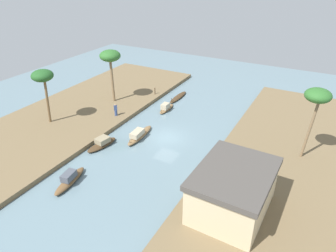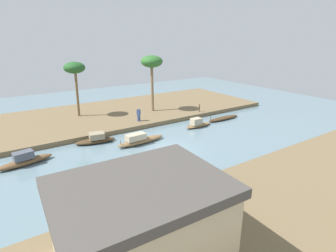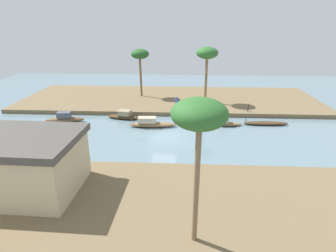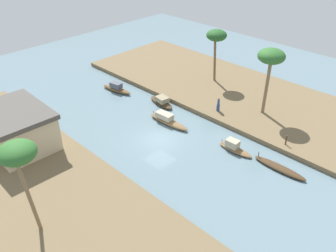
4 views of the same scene
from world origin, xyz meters
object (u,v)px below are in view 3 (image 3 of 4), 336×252
(sampan_with_tall_canopy, at_px, (225,122))
(sampan_with_red_awning, at_px, (265,123))
(sampan_midstream, at_px, (124,116))
(sampan_open_hull, at_px, (151,123))
(riverside_building, at_px, (22,163))
(palm_tree_left_near, at_px, (207,54))
(palm_tree_left_far, at_px, (140,55))
(person_on_near_bank, at_px, (177,103))
(mooring_post, at_px, (248,108))
(palm_tree_right_tall, at_px, (199,118))
(sampan_upstream_small, at_px, (65,118))

(sampan_with_tall_canopy, distance_m, sampan_with_red_awning, 4.59)
(sampan_midstream, bearing_deg, sampan_open_hull, 153.25)
(sampan_with_tall_canopy, distance_m, riverside_building, 20.36)
(palm_tree_left_near, xyz_separation_m, palm_tree_left_far, (9.01, -2.72, -0.46))
(person_on_near_bank, height_order, riverside_building, riverside_building)
(mooring_post, bearing_deg, person_on_near_bank, -4.63)
(sampan_with_red_awning, distance_m, palm_tree_right_tall, 21.47)
(sampan_with_red_awning, bearing_deg, palm_tree_right_tall, 64.66)
(sampan_with_tall_canopy, distance_m, sampan_upstream_small, 17.96)
(sampan_with_red_awning, distance_m, sampan_upstream_small, 22.52)
(sampan_upstream_small, xyz_separation_m, mooring_post, (-21.22, -3.51, 0.58))
(sampan_with_tall_canopy, xyz_separation_m, palm_tree_left_far, (10.64, -10.29, 5.93))
(person_on_near_bank, xyz_separation_m, palm_tree_right_tall, (-1.42, 22.45, 5.82))
(sampan_midstream, bearing_deg, sampan_upstream_small, 22.72)
(sampan_open_hull, relative_size, mooring_post, 5.14)
(sampan_midstream, relative_size, palm_tree_left_near, 0.55)
(person_on_near_bank, bearing_deg, sampan_upstream_small, -111.99)
(person_on_near_bank, xyz_separation_m, mooring_post, (-8.62, 0.70, -0.20))
(palm_tree_left_near, height_order, palm_tree_left_far, palm_tree_left_near)
(palm_tree_right_tall, height_order, riverside_building, palm_tree_right_tall)
(mooring_post, xyz_separation_m, palm_tree_right_tall, (7.20, 21.75, 6.02))
(person_on_near_bank, xyz_separation_m, palm_tree_left_far, (5.29, -5.90, 5.11))
(sampan_upstream_small, height_order, person_on_near_bank, person_on_near_bank)
(sampan_with_red_awning, distance_m, person_on_near_bank, 10.72)
(person_on_near_bank, bearing_deg, riverside_building, -67.31)
(mooring_post, bearing_deg, palm_tree_right_tall, 71.69)
(sampan_midstream, distance_m, palm_tree_left_far, 10.48)
(person_on_near_bank, height_order, palm_tree_left_near, palm_tree_left_near)
(sampan_upstream_small, height_order, sampan_midstream, sampan_upstream_small)
(sampan_midstream, height_order, mooring_post, mooring_post)
(mooring_post, relative_size, palm_tree_left_far, 0.15)
(sampan_upstream_small, bearing_deg, sampan_with_red_awning, 171.05)
(sampan_midstream, bearing_deg, palm_tree_left_near, -139.81)
(sampan_open_hull, height_order, riverside_building, riverside_building)
(sampan_midstream, distance_m, riverside_building, 16.13)
(sampan_upstream_small, relative_size, palm_tree_left_far, 0.67)
(sampan_upstream_small, xyz_separation_m, palm_tree_right_tall, (-14.03, 18.24, 6.60))
(sampan_with_tall_canopy, relative_size, mooring_post, 3.60)
(sampan_with_red_awning, height_order, person_on_near_bank, person_on_near_bank)
(sampan_midstream, xyz_separation_m, palm_tree_right_tall, (-7.57, 19.76, 6.64))
(palm_tree_left_far, bearing_deg, sampan_midstream, 84.29)
(palm_tree_right_tall, distance_m, riverside_building, 12.37)
(person_on_near_bank, relative_size, palm_tree_right_tall, 0.22)
(palm_tree_left_far, bearing_deg, sampan_upstream_small, 54.12)
(sampan_with_tall_canopy, relative_size, palm_tree_left_far, 0.54)
(sampan_midstream, xyz_separation_m, person_on_near_bank, (-6.15, -2.69, 0.83))
(sampan_with_tall_canopy, relative_size, palm_tree_right_tall, 0.49)
(sampan_upstream_small, distance_m, palm_tree_right_tall, 23.94)
(sampan_with_tall_canopy, relative_size, sampan_upstream_small, 0.81)
(sampan_midstream, height_order, palm_tree_right_tall, palm_tree_right_tall)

